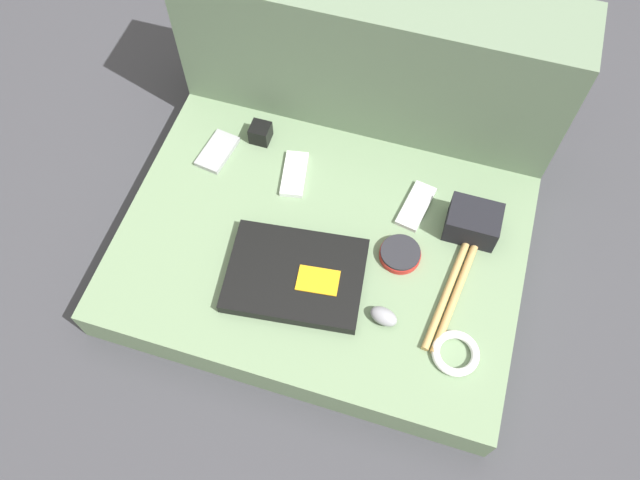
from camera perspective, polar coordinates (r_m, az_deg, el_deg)
ground_plane at (r=1.51m, az=0.00°, el=-2.24°), size 8.00×8.00×0.00m
couch_seat at (r=1.46m, az=0.00°, el=-1.34°), size 0.91×0.65×0.10m
couch_backrest at (r=1.56m, az=4.77°, el=15.26°), size 0.91×0.20×0.46m
laptop at (r=1.36m, az=-2.23°, el=-3.24°), size 0.32×0.25×0.03m
computer_mouse at (r=1.33m, az=5.83°, el=-6.95°), size 0.07×0.05×0.03m
speaker_puck at (r=1.40m, az=7.33°, el=-1.28°), size 0.09×0.09×0.02m
phone_silver at (r=1.51m, az=-2.36°, el=6.06°), size 0.08×0.13×0.01m
phone_black at (r=1.57m, az=-9.37°, el=8.00°), size 0.08×0.12×0.01m
phone_small at (r=1.47m, az=8.77°, el=3.09°), size 0.07×0.14×0.01m
camera_pouch at (r=1.44m, az=13.80°, el=1.59°), size 0.12×0.09×0.07m
charger_brick at (r=1.57m, az=-5.46°, el=9.73°), size 0.05×0.05×0.05m
cable_coil at (r=1.33m, az=12.28°, el=-10.07°), size 0.10×0.10×0.02m
drumstick_pair at (r=1.40m, az=12.53°, el=-3.24°), size 0.09×0.38×0.02m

